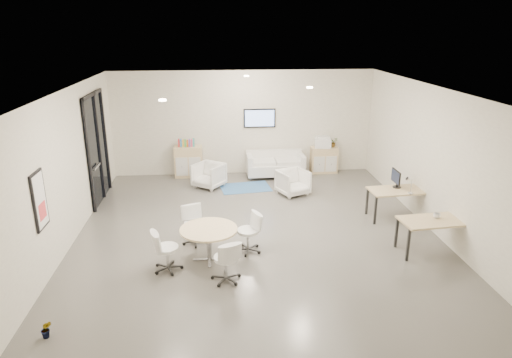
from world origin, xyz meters
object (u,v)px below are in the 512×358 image
at_px(armchair_right, 293,181).
at_px(desk_rear, 399,192).
at_px(sideboard_left, 189,162).
at_px(loveseat, 275,165).
at_px(desk_front, 435,223).
at_px(round_table, 209,232).
at_px(sideboard_right, 324,160).
at_px(armchair_left, 209,174).

height_order(armchair_right, desk_rear, armchair_right).
height_order(sideboard_left, loveseat, sideboard_left).
distance_m(desk_front, round_table, 4.57).
bearing_deg(round_table, desk_rear, 20.67).
bearing_deg(sideboard_right, desk_rear, -75.88).
height_order(armchair_right, desk_front, armchair_right).
relative_size(desk_rear, round_table, 1.29).
relative_size(sideboard_left, sideboard_right, 1.15).
xyz_separation_m(sideboard_right, armchair_left, (-3.63, -1.06, -0.02)).
xyz_separation_m(sideboard_right, armchair_right, (-1.30, -1.88, -0.03)).
xyz_separation_m(sideboard_left, desk_rear, (5.19, -3.72, 0.18)).
bearing_deg(desk_rear, armchair_right, 136.05).
bearing_deg(armchair_right, loveseat, 76.02).
distance_m(sideboard_left, sideboard_right, 4.25).
height_order(sideboard_right, desk_front, sideboard_right).
relative_size(armchair_left, desk_front, 0.54).
bearing_deg(sideboard_left, desk_front, -46.48).
height_order(loveseat, desk_rear, loveseat).
height_order(armchair_left, round_table, armchair_left).
xyz_separation_m(loveseat, desk_rear, (2.53, -3.52, 0.31)).
bearing_deg(sideboard_right, round_table, -123.36).
distance_m(sideboard_right, armchair_left, 3.78).
bearing_deg(loveseat, desk_front, -65.27).
height_order(desk_front, round_table, desk_front).
distance_m(desk_rear, round_table, 4.84).
height_order(sideboard_right, armchair_right, sideboard_right).
bearing_deg(round_table, desk_front, -1.00).
bearing_deg(armchair_left, loveseat, 58.65).
relative_size(armchair_right, desk_front, 0.53).
bearing_deg(sideboard_left, desk_rear, -35.63).
xyz_separation_m(desk_rear, desk_front, (0.04, -1.79, -0.01)).
relative_size(desk_front, round_table, 1.29).
relative_size(loveseat, round_table, 1.55).
distance_m(armchair_right, desk_rear, 2.93).
height_order(armchair_left, desk_front, armchair_left).
height_order(loveseat, desk_front, loveseat).
bearing_deg(sideboard_right, armchair_right, -124.72).
bearing_deg(loveseat, sideboard_left, 174.67).
distance_m(armchair_left, desk_rear, 5.30).
bearing_deg(armchair_left, sideboard_left, 156.91).
relative_size(sideboard_left, desk_front, 0.66).
relative_size(desk_rear, desk_front, 1.00).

